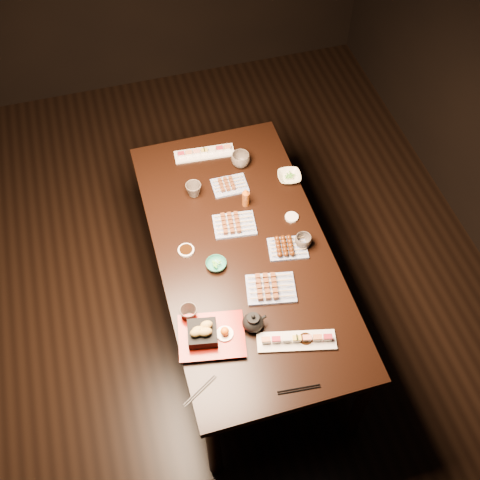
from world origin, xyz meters
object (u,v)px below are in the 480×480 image
yakitori_plate_right (271,286)px  edamame_bowl_green (216,264)px  yakitori_plate_center (234,223)px  condiment_bottle (246,197)px  teacup_far_right (241,160)px  teacup_near_left (189,313)px  sushi_platter_near (297,340)px  teacup_far_left (194,190)px  tempura_tray (211,332)px  sushi_platter_far (204,152)px  teapot (253,321)px  dining_table (242,287)px  yakitori_plate_left (230,183)px  edamame_bowl_cream (289,177)px  teacup_mid_right (303,241)px

yakitori_plate_right → edamame_bowl_green: 0.31m
yakitori_plate_center → condiment_bottle: size_ratio=1.76×
condiment_bottle → teacup_far_right: bearing=79.4°
yakitori_plate_right → teacup_near_left: 0.44m
yakitori_plate_center → sushi_platter_near: bearing=-75.9°
teacup_far_left → sushi_platter_near: bearing=-76.1°
yakitori_plate_center → condiment_bottle: bearing=58.9°
sushi_platter_near → teacup_far_left: 1.07m
yakitori_plate_right → tempura_tray: bearing=-142.0°
sushi_platter_far → teapot: teapot is taller
dining_table → yakitori_plate_left: 0.60m
edamame_bowl_cream → teacup_near_left: size_ratio=1.57×
edamame_bowl_green → sushi_platter_far: bearing=80.4°
tempura_tray → teapot: 0.21m
yakitori_plate_right → teapot: size_ratio=1.99×
edamame_bowl_green → edamame_bowl_cream: (0.56, 0.48, -0.00)m
tempura_tray → teacup_mid_right: tempura_tray is taller
yakitori_plate_center → edamame_bowl_cream: yakitori_plate_center is taller
sushi_platter_near → yakitori_plate_center: size_ratio=1.66×
yakitori_plate_left → yakitori_plate_center: bearing=-99.3°
edamame_bowl_green → condiment_bottle: bearing=53.7°
sushi_platter_far → teacup_near_left: teacup_near_left is taller
sushi_platter_near → teapot: teapot is taller
yakitori_plate_center → teapot: 0.63m
sushi_platter_near → yakitori_plate_right: (-0.03, 0.31, 0.01)m
yakitori_plate_center → edamame_bowl_green: yakitori_plate_center is taller
edamame_bowl_green → yakitori_plate_left: bearing=67.4°
edamame_bowl_green → teacup_near_left: bearing=-128.4°
yakitori_plate_center → condiment_bottle: 0.17m
yakitori_plate_center → teacup_far_left: (-0.16, 0.28, 0.01)m
dining_table → sushi_platter_near: bearing=-65.7°
yakitori_plate_center → yakitori_plate_right: yakitori_plate_right is taller
yakitori_plate_left → tempura_tray: tempura_tray is taller
sushi_platter_far → yakitori_plate_left: 0.30m
yakitori_plate_left → teacup_far_left: teacup_far_left is taller
yakitori_plate_center → teacup_near_left: size_ratio=2.66×
edamame_bowl_green → teacup_far_left: size_ratio=1.20×
dining_table → yakitori_plate_left: bearing=98.4°
condiment_bottle → tempura_tray: bearing=-117.3°
sushi_platter_near → dining_table: bearing=112.3°
sushi_platter_far → dining_table: bearing=96.4°
dining_table → sushi_platter_far: sushi_platter_far is taller
edamame_bowl_green → teapot: (0.08, -0.39, 0.04)m
sushi_platter_near → edamame_bowl_green: 0.59m
yakitori_plate_right → teacup_mid_right: teacup_mid_right is taller
yakitori_plate_center → edamame_bowl_cream: size_ratio=1.69×
yakitori_plate_right → condiment_bottle: condiment_bottle is taller
yakitori_plate_right → teacup_far_left: bearing=118.4°
sushi_platter_far → edamame_bowl_green: size_ratio=3.32×
yakitori_plate_left → teapot: bearing=-97.5°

